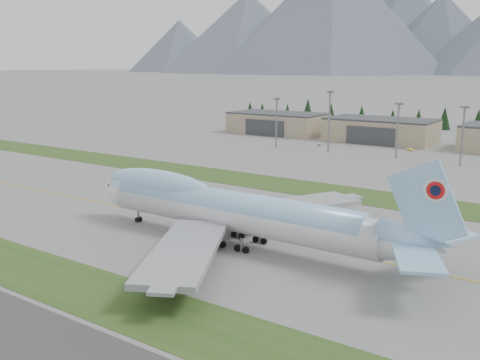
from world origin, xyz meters
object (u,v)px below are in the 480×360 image
Objects in this scene: hangar_left at (278,123)px; service_vehicle_b at (410,151)px; boeing_747_freighter at (232,210)px; hangar_center at (381,130)px; service_vehicle_a at (320,145)px.

service_vehicle_b is (74.87, -19.12, -5.39)m from hangar_left.
hangar_center is at bearing 100.03° from boeing_747_freighter.
service_vehicle_a is at bearing 109.26° from boeing_747_freighter.
hangar_center reaches higher than service_vehicle_b.
boeing_747_freighter is 1.63× the size of hangar_center.
hangar_left reaches higher than service_vehicle_b.
service_vehicle_b is (37.78, 7.24, 0.00)m from service_vehicle_a.
service_vehicle_a is (37.08, -26.36, -5.39)m from hangar_left.
boeing_747_freighter is 137.90m from service_vehicle_b.
hangar_center is 14.32× the size of service_vehicle_a.
service_vehicle_b reaches higher than service_vehicle_a.
service_vehicle_a is at bearing -124.20° from hangar_center.
hangar_left is 55.00m from hangar_center.
hangar_center is 32.33m from service_vehicle_a.
service_vehicle_b is at bearing -9.10° from service_vehicle_a.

